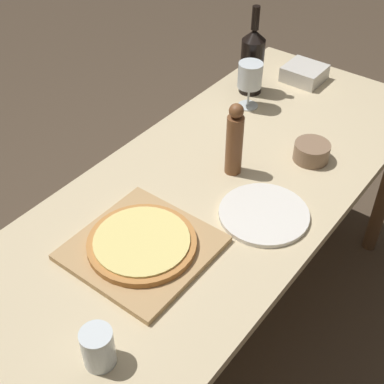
# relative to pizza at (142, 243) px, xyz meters

# --- Properties ---
(ground_plane) EXTENTS (12.00, 12.00, 0.00)m
(ground_plane) POSITION_rel_pizza_xyz_m (-0.00, 0.35, -0.81)
(ground_plane) COLOR #4C3D2D
(dining_table) EXTENTS (0.72, 1.78, 0.78)m
(dining_table) POSITION_rel_pizza_xyz_m (-0.00, 0.35, -0.13)
(dining_table) COLOR #CCB78E
(dining_table) RESTS_ON ground_plane
(cutting_board) EXTENTS (0.34, 0.34, 0.02)m
(cutting_board) POSITION_rel_pizza_xyz_m (0.00, 0.00, -0.02)
(cutting_board) COLOR tan
(cutting_board) RESTS_ON dining_table
(pizza) EXTENTS (0.29, 0.29, 0.02)m
(pizza) POSITION_rel_pizza_xyz_m (0.00, 0.00, 0.00)
(pizza) COLOR #BC7A3D
(pizza) RESTS_ON cutting_board
(wine_bottle) EXTENTS (0.09, 0.09, 0.33)m
(wine_bottle) POSITION_rel_pizza_xyz_m (-0.23, 0.87, 0.10)
(wine_bottle) COLOR black
(wine_bottle) RESTS_ON dining_table
(pepper_mill) EXTENTS (0.05, 0.05, 0.24)m
(pepper_mill) POSITION_rel_pizza_xyz_m (0.00, 0.42, 0.09)
(pepper_mill) COLOR brown
(pepper_mill) RESTS_ON dining_table
(wine_glass) EXTENTS (0.09, 0.09, 0.17)m
(wine_glass) POSITION_rel_pizza_xyz_m (-0.17, 0.77, 0.09)
(wine_glass) COLOR silver
(wine_glass) RESTS_ON dining_table
(small_bowl) EXTENTS (0.11, 0.11, 0.06)m
(small_bowl) POSITION_rel_pizza_xyz_m (0.16, 0.63, 0.00)
(small_bowl) COLOR #84664C
(small_bowl) RESTS_ON dining_table
(drinking_tumbler) EXTENTS (0.07, 0.07, 0.10)m
(drinking_tumbler) POSITION_rel_pizza_xyz_m (0.14, -0.30, 0.02)
(drinking_tumbler) COLOR silver
(drinking_tumbler) RESTS_ON dining_table
(dinner_plate) EXTENTS (0.26, 0.26, 0.01)m
(dinner_plate) POSITION_rel_pizza_xyz_m (0.18, 0.31, -0.02)
(dinner_plate) COLOR silver
(dinner_plate) RESTS_ON dining_table
(food_container) EXTENTS (0.15, 0.14, 0.06)m
(food_container) POSITION_rel_pizza_xyz_m (-0.10, 1.07, -0.00)
(food_container) COLOR beige
(food_container) RESTS_ON dining_table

